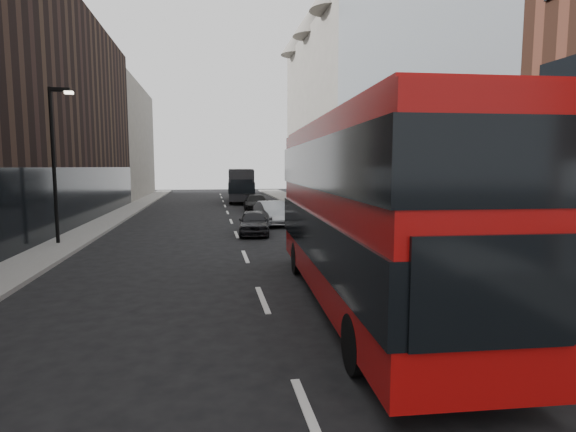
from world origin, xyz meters
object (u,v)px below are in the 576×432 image
car_b (273,213)px  red_bus (364,205)px  street_lamp (55,154)px  car_c (256,203)px  car_a (254,222)px  grey_bus (240,184)px

car_b → red_bus: bearing=-97.3°
street_lamp → car_b: bearing=28.8°
street_lamp → car_c: 18.29m
car_b → car_c: (-0.14, 8.60, -0.05)m
red_bus → car_a: bearing=100.1°
car_c → car_b: bearing=-88.1°
red_bus → grey_bus: red_bus is taller
red_bus → car_a: (-1.58, 12.99, -1.99)m
street_lamp → car_a: street_lamp is taller
red_bus → car_c: bearing=93.5°
street_lamp → grey_bus: 27.17m
street_lamp → car_b: 12.72m
car_b → car_c: 8.61m
grey_bus → car_c: bearing=-84.5°
car_b → car_c: bearing=83.6°
red_bus → car_b: bearing=93.2°
car_c → grey_bus: bearing=94.1°
car_c → red_bus: bearing=-88.8°
car_a → car_c: car_c is taller
grey_bus → car_b: 19.30m
car_a → car_b: (1.57, 3.90, 0.07)m
street_lamp → red_bus: size_ratio=0.58×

